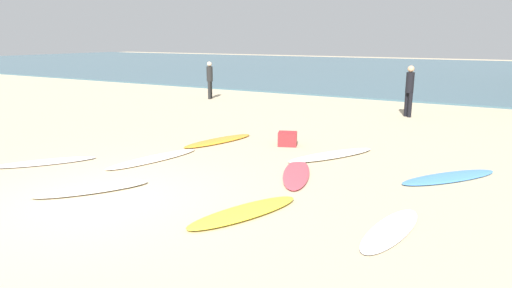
{
  "coord_description": "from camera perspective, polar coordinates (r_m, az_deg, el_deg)",
  "views": [
    {
      "loc": [
        6.09,
        -5.04,
        2.8
      ],
      "look_at": [
        0.9,
        4.02,
        0.3
      ],
      "focal_mm": 31.47,
      "sensor_mm": 36.0,
      "label": 1
    }
  ],
  "objects": [
    {
      "name": "beachgoer_near",
      "position": [
        16.93,
        18.93,
        6.72
      ],
      "size": [
        0.39,
        0.39,
        1.82
      ],
      "rotation": [
        0.0,
        0.0,
        2.43
      ],
      "color": "black",
      "rests_on": "ground_plane"
    },
    {
      "name": "ground_plane",
      "position": [
        8.39,
        -19.49,
        -6.85
      ],
      "size": [
        120.0,
        120.0,
        0.0
      ],
      "primitive_type": "plane",
      "color": "#C6B28E"
    },
    {
      "name": "surfboard_8",
      "position": [
        10.9,
        9.57,
        -1.37
      ],
      "size": [
        1.71,
        2.46,
        0.09
      ],
      "primitive_type": "ellipsoid",
      "rotation": [
        0.0,
        0.0,
        2.63
      ],
      "color": "silver",
      "rests_on": "ground_plane"
    },
    {
      "name": "surfboard_7",
      "position": [
        7.02,
        16.74,
        -10.39
      ],
      "size": [
        0.72,
        1.98,
        0.06
      ],
      "primitive_type": "ellipsoid",
      "rotation": [
        0.0,
        0.0,
        3.03
      ],
      "color": "white",
      "rests_on": "ground_plane"
    },
    {
      "name": "ocean_water",
      "position": [
        40.87,
        21.44,
        8.67
      ],
      "size": [
        120.0,
        40.0,
        0.08
      ],
      "primitive_type": "cube",
      "color": "#426675",
      "rests_on": "ground_plane"
    },
    {
      "name": "surfboard_5",
      "position": [
        9.92,
        23.36,
        -3.89
      ],
      "size": [
        1.89,
        2.23,
        0.06
      ],
      "primitive_type": "ellipsoid",
      "rotation": [
        0.0,
        0.0,
        2.49
      ],
      "color": "#4E92E0",
      "rests_on": "ground_plane"
    },
    {
      "name": "surfboard_3",
      "position": [
        7.33,
        -1.52,
        -8.63
      ],
      "size": [
        1.28,
        2.22,
        0.09
      ],
      "primitive_type": "ellipsoid",
      "rotation": [
        0.0,
        0.0,
        2.78
      ],
      "color": "yellow",
      "rests_on": "ground_plane"
    },
    {
      "name": "surfboard_4",
      "position": [
        10.74,
        -12.93,
        -1.83
      ],
      "size": [
        1.05,
        2.52,
        0.06
      ],
      "primitive_type": "ellipsoid",
      "rotation": [
        0.0,
        0.0,
        -0.21
      ],
      "color": "#F4E0CC",
      "rests_on": "ground_plane"
    },
    {
      "name": "beachgoer_mid",
      "position": [
        20.93,
        -5.9,
        8.31
      ],
      "size": [
        0.35,
        0.35,
        1.7
      ],
      "rotation": [
        0.0,
        0.0,
        5.03
      ],
      "color": "black",
      "rests_on": "ground_plane"
    },
    {
      "name": "surfboard_0",
      "position": [
        11.26,
        -25.31,
        -2.09
      ],
      "size": [
        1.75,
        2.08,
        0.06
      ],
      "primitive_type": "ellipsoid",
      "rotation": [
        0.0,
        0.0,
        2.49
      ],
      "color": "silver",
      "rests_on": "ground_plane"
    },
    {
      "name": "surfboard_1",
      "position": [
        12.3,
        -4.79,
        0.43
      ],
      "size": [
        1.12,
        2.37,
        0.08
      ],
      "primitive_type": "ellipsoid",
      "rotation": [
        0.0,
        0.0,
        -0.26
      ],
      "color": "#F5A128",
      "rests_on": "ground_plane"
    },
    {
      "name": "beach_cooler",
      "position": [
        11.84,
        4.02,
        0.65
      ],
      "size": [
        0.6,
        0.55,
        0.36
      ],
      "primitive_type": "cube",
      "rotation": [
        0.0,
        0.0,
        3.51
      ],
      "color": "#B2282D",
      "rests_on": "ground_plane"
    },
    {
      "name": "surfboard_6",
      "position": [
        8.93,
        -20.13,
        -5.38
      ],
      "size": [
        1.58,
        2.0,
        0.09
      ],
      "primitive_type": "ellipsoid",
      "rotation": [
        0.0,
        0.0,
        -0.6
      ],
      "color": "white",
      "rests_on": "ground_plane"
    },
    {
      "name": "surfboard_2",
      "position": [
        9.37,
        5.15,
        -3.76
      ],
      "size": [
        1.29,
        2.2,
        0.07
      ],
      "primitive_type": "ellipsoid",
      "rotation": [
        0.0,
        0.0,
        0.38
      ],
      "color": "#D54755",
      "rests_on": "ground_plane"
    }
  ]
}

